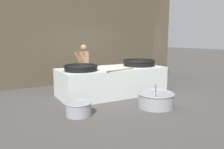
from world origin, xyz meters
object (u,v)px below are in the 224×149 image
Objects in this scene: giant_wok_near at (81,67)px; giant_wok_far at (139,62)px; prep_bowl_vegetables at (156,99)px; prep_bowl_meat at (79,108)px; cook at (84,66)px.

giant_wok_near is 2.18m from giant_wok_far.
giant_wok_far is 2.05m from prep_bowl_vegetables.
prep_bowl_meat is (-0.55, -1.23, -0.79)m from giant_wok_near.
prep_bowl_vegetables is 2.05m from prep_bowl_meat.
giant_wok_far is (2.18, 0.13, 0.02)m from giant_wok_near.
cook is at bearing 64.49° from giant_wok_near.
prep_bowl_meat is (-2.73, -1.36, -0.81)m from giant_wok_far.
cook reaches higher than giant_wok_near.
giant_wok_far is 1.02× the size of prep_bowl_vegetables.
cook reaches higher than prep_bowl_meat.
giant_wok_far is at bearing 3.29° from giant_wok_near.
prep_bowl_vegetables is at bearing -112.28° from giant_wok_far.
prep_bowl_vegetables is (-0.72, -1.75, -0.77)m from giant_wok_far.
giant_wok_near reaches higher than prep_bowl_meat.
prep_bowl_vegetables is at bearing -11.21° from prep_bowl_meat.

